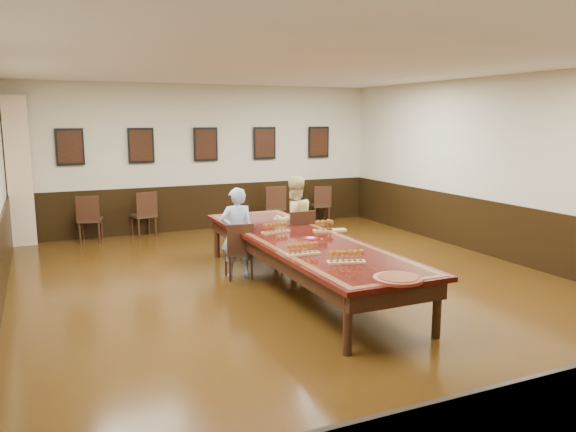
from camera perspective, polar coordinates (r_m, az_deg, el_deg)
name	(u,v)px	position (r m, az deg, el deg)	size (l,w,h in m)	color
floor	(302,289)	(8.31, 1.42, -7.42)	(8.00, 10.00, 0.02)	black
ceiling	(303,63)	(7.97, 1.53, 15.26)	(8.00, 10.00, 0.02)	white
wall_back	(205,158)	(12.67, -8.42, 5.88)	(8.00, 0.02, 3.20)	beige
wall_right	(514,170)	(10.36, 21.96, 4.40)	(0.02, 10.00, 3.20)	beige
chair_man	(238,250)	(8.76, -5.07, -3.48)	(0.41, 0.45, 0.89)	#2F2014
chair_woman	(297,238)	(9.40, 0.90, -2.26)	(0.45, 0.49, 0.97)	#2F2014
spare_chair_a	(90,218)	(11.98, -19.46, -0.22)	(0.45, 0.49, 0.95)	#2F2014
spare_chair_b	(143,214)	(12.19, -14.49, 0.21)	(0.45, 0.49, 0.96)	#2F2014
spare_chair_c	(275,206)	(12.80, -1.36, 0.98)	(0.45, 0.49, 0.97)	#2F2014
spare_chair_d	(320,204)	(13.41, 3.30, 1.23)	(0.42, 0.46, 0.89)	#2F2014
person_man	(237,232)	(8.80, -5.22, -1.67)	(0.52, 0.34, 1.41)	#5492D3
person_woman	(294,221)	(9.44, 0.61, -0.53)	(0.75, 0.58, 1.51)	beige
pink_phone	(333,233)	(8.53, 4.62, -1.69)	(0.07, 0.14, 0.01)	#E24B7D
curtain	(19,172)	(12.02, -25.64, 4.09)	(0.45, 0.18, 2.90)	beige
wainscoting	(302,255)	(8.18, 1.44, -4.00)	(8.00, 10.00, 1.00)	black
conference_table	(302,248)	(8.15, 1.44, -3.25)	(1.40, 5.00, 0.76)	black
posters	(206,144)	(12.58, -8.37, 7.22)	(6.14, 0.04, 0.74)	black
flight_a	(276,228)	(8.50, -1.26, -1.21)	(0.45, 0.18, 0.16)	#A77F46
flight_b	(327,226)	(8.59, 4.03, -1.04)	(0.53, 0.24, 0.19)	#A77F46
flight_c	(303,249)	(7.13, 1.52, -3.37)	(0.45, 0.14, 0.17)	#A77F46
flight_d	(346,257)	(6.76, 5.94, -4.15)	(0.48, 0.27, 0.17)	#A77F46
red_plate_grp	(311,238)	(8.08, 2.32, -2.28)	(0.19, 0.19, 0.02)	red
carved_platter	(398,279)	(6.16, 11.11, -6.26)	(0.58, 0.58, 0.04)	maroon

